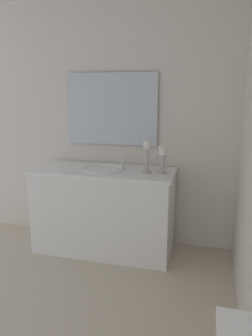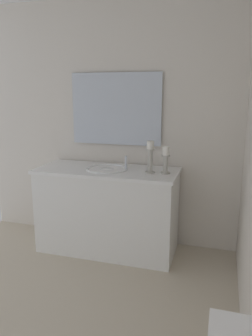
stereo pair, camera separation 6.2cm
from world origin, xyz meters
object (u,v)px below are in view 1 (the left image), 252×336
Objects in this scene: candle_holder_tall at (162,159)px; candle_holder_short at (147,156)px; sink_basin at (104,173)px; vanity_cabinet at (104,210)px; mirror at (112,109)px.

candle_holder_tall is 0.84× the size of candle_holder_short.
sink_basin is 0.59m from candle_holder_tall.
vanity_cabinet is 3.41× the size of sink_basin.
vanity_cabinet is 0.38m from sink_basin.
candle_holder_short is at bearing 54.52° from mirror.
sink_basin is 1.36× the size of candle_holder_short.
candle_holder_short is (0.30, 0.43, -0.40)m from mirror.
mirror is at bearing -117.06° from candle_holder_tall.
candle_holder_tall is at bearing 62.94° from mirror.
vanity_cabinet is at bearing -0.01° from mirror.
mirror is 0.66m from candle_holder_short.
mirror is (-0.28, 0.00, 0.97)m from vanity_cabinet.
candle_holder_tall is at bearing 96.03° from candle_holder_short.
sink_basin is (-0.00, 0.00, 0.38)m from vanity_cabinet.
mirror reaches higher than sink_basin.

